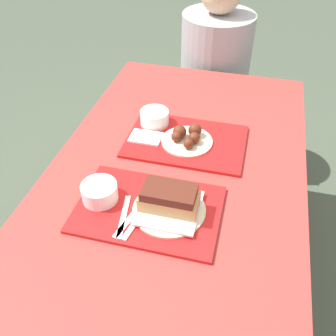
# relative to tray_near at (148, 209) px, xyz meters

# --- Properties ---
(ground_plane) EXTENTS (12.00, 12.00, 0.00)m
(ground_plane) POSITION_rel_tray_near_xyz_m (0.04, 0.17, -0.73)
(ground_plane) COLOR #424C3D
(picnic_table) EXTENTS (0.88, 1.62, 0.72)m
(picnic_table) POSITION_rel_tray_near_xyz_m (0.04, 0.17, -0.09)
(picnic_table) COLOR maroon
(picnic_table) RESTS_ON ground_plane
(picnic_bench_far) EXTENTS (0.84, 0.28, 0.44)m
(picnic_bench_far) POSITION_rel_tray_near_xyz_m (0.04, 1.20, -0.36)
(picnic_bench_far) COLOR maroon
(picnic_bench_far) RESTS_ON ground_plane
(tray_near) EXTENTS (0.44, 0.30, 0.01)m
(tray_near) POSITION_rel_tray_near_xyz_m (0.00, 0.00, 0.00)
(tray_near) COLOR red
(tray_near) RESTS_ON picnic_table
(tray_far) EXTENTS (0.44, 0.30, 0.01)m
(tray_far) POSITION_rel_tray_near_xyz_m (0.04, 0.37, 0.00)
(tray_far) COLOR red
(tray_far) RESTS_ON picnic_table
(bowl_coleslaw_near) EXTENTS (0.11, 0.11, 0.06)m
(bowl_coleslaw_near) POSITION_rel_tray_near_xyz_m (-0.16, 0.00, 0.04)
(bowl_coleslaw_near) COLOR white
(bowl_coleslaw_near) RESTS_ON tray_near
(brisket_sandwich_plate) EXTENTS (0.22, 0.22, 0.09)m
(brisket_sandwich_plate) POSITION_rel_tray_near_xyz_m (0.06, 0.00, 0.04)
(brisket_sandwich_plate) COLOR beige
(brisket_sandwich_plate) RESTS_ON tray_near
(plastic_fork_near) EXTENTS (0.06, 0.17, 0.00)m
(plastic_fork_near) POSITION_rel_tray_near_xyz_m (-0.04, -0.05, 0.01)
(plastic_fork_near) COLOR white
(plastic_fork_near) RESTS_ON tray_near
(plastic_knife_near) EXTENTS (0.05, 0.17, 0.00)m
(plastic_knife_near) POSITION_rel_tray_near_xyz_m (-0.02, -0.05, 0.01)
(plastic_knife_near) COLOR white
(plastic_knife_near) RESTS_ON tray_near
(plastic_spoon_near) EXTENTS (0.04, 0.17, 0.00)m
(plastic_spoon_near) POSITION_rel_tray_near_xyz_m (-0.06, -0.05, 0.01)
(plastic_spoon_near) COLOR white
(plastic_spoon_near) RESTS_ON tray_near
(condiment_packet) EXTENTS (0.04, 0.03, 0.01)m
(condiment_packet) POSITION_rel_tray_near_xyz_m (0.02, 0.07, 0.01)
(condiment_packet) COLOR #3F3F47
(condiment_packet) RESTS_ON tray_near
(bowl_coleslaw_far) EXTENTS (0.11, 0.11, 0.06)m
(bowl_coleslaw_far) POSITION_rel_tray_near_xyz_m (-0.11, 0.45, 0.04)
(bowl_coleslaw_far) COLOR white
(bowl_coleslaw_far) RESTS_ON tray_far
(wings_plate_far) EXTENTS (0.19, 0.19, 0.06)m
(wings_plate_far) POSITION_rel_tray_near_xyz_m (0.04, 0.36, 0.03)
(wings_plate_far) COLOR beige
(wings_plate_far) RESTS_ON tray_far
(napkin_far) EXTENTS (0.12, 0.08, 0.01)m
(napkin_far) POSITION_rel_tray_near_xyz_m (-0.11, 0.34, 0.01)
(napkin_far) COLOR white
(napkin_far) RESTS_ON tray_far
(person_seated_across) EXTENTS (0.38, 0.38, 0.69)m
(person_seated_across) POSITION_rel_tray_near_xyz_m (0.03, 1.20, -0.01)
(person_seated_across) COLOR #9E9EA3
(person_seated_across) RESTS_ON picnic_bench_far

